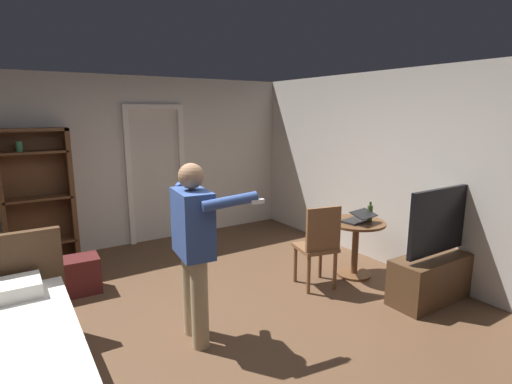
% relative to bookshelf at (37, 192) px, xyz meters
% --- Properties ---
extents(ground_plane, '(6.57, 6.57, 0.00)m').
position_rel_bookshelf_xyz_m(ground_plane, '(1.09, -2.82, -0.98)').
color(ground_plane, brown).
extents(wall_back, '(5.83, 0.12, 2.54)m').
position_rel_bookshelf_xyz_m(wall_back, '(1.09, 0.23, 0.29)').
color(wall_back, beige).
rests_on(wall_back, ground_plane).
extents(wall_right, '(0.12, 6.21, 2.54)m').
position_rel_bookshelf_xyz_m(wall_right, '(3.94, -2.82, 0.29)').
color(wall_right, beige).
rests_on(wall_right, ground_plane).
extents(doorway_frame, '(0.93, 0.08, 2.13)m').
position_rel_bookshelf_xyz_m(doorway_frame, '(1.66, 0.15, 0.24)').
color(doorway_frame, white).
rests_on(doorway_frame, ground_plane).
extents(bookshelf, '(0.86, 0.32, 1.82)m').
position_rel_bookshelf_xyz_m(bookshelf, '(0.00, 0.00, 0.00)').
color(bookshelf, brown).
rests_on(bookshelf, ground_plane).
extents(tv_flatscreen, '(1.30, 0.40, 1.25)m').
position_rel_bookshelf_xyz_m(tv_flatscreen, '(3.58, -3.49, -0.63)').
color(tv_flatscreen, '#4C331E').
rests_on(tv_flatscreen, ground_plane).
extents(side_table, '(0.71, 0.71, 0.70)m').
position_rel_bookshelf_xyz_m(side_table, '(3.24, -2.57, -0.51)').
color(side_table, brown).
rests_on(side_table, ground_plane).
extents(laptop, '(0.36, 0.37, 0.16)m').
position_rel_bookshelf_xyz_m(laptop, '(3.22, -2.61, -0.23)').
color(laptop, black).
rests_on(laptop, side_table).
extents(bottle_on_table, '(0.06, 0.06, 0.25)m').
position_rel_bookshelf_xyz_m(bottle_on_table, '(3.38, -2.65, -0.18)').
color(bottle_on_table, '#385022').
rests_on(bottle_on_table, side_table).
extents(wooden_chair, '(0.50, 0.50, 0.99)m').
position_rel_bookshelf_xyz_m(wooden_chair, '(2.60, -2.60, -0.44)').
color(wooden_chair, brown).
rests_on(wooden_chair, ground_plane).
extents(person_blue_shirt, '(0.66, 0.66, 1.61)m').
position_rel_bookshelf_xyz_m(person_blue_shirt, '(0.98, -2.81, -0.05)').
color(person_blue_shirt, tan).
rests_on(person_blue_shirt, ground_plane).
extents(suitcase_dark, '(0.60, 0.37, 0.41)m').
position_rel_bookshelf_xyz_m(suitcase_dark, '(0.18, -1.21, -0.78)').
color(suitcase_dark, '#4C1919').
rests_on(suitcase_dark, ground_plane).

